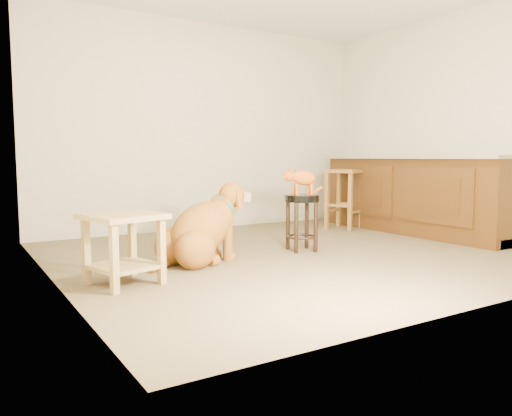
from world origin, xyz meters
TOP-DOWN VIEW (x-y plane):
  - floor at (0.00, 0.00)m, footprint 4.50×4.00m
  - room_shell at (0.00, 0.00)m, footprint 4.54×4.04m
  - cabinet_run at (1.94, 0.30)m, footprint 0.70×2.56m
  - padded_stool at (0.06, 0.08)m, footprint 0.34×0.34m
  - wood_stool at (1.46, 1.04)m, footprint 0.53×0.53m
  - side_table at (-1.82, -0.30)m, footprint 0.61×0.61m
  - golden_retriever at (-1.03, 0.08)m, footprint 1.13×0.67m
  - tabby_kitten at (0.05, 0.08)m, footprint 0.47×0.19m

SIDE VIEW (x-z plane):
  - floor at x=0.00m, z-range -0.01..0.01m
  - golden_retriever at x=-1.03m, z-range -0.09..0.65m
  - side_table at x=-1.82m, z-range 0.08..0.60m
  - padded_stool at x=0.06m, z-range 0.12..0.67m
  - wood_stool at x=1.46m, z-range 0.02..0.78m
  - cabinet_run at x=1.94m, z-range -0.03..0.91m
  - tabby_kitten at x=0.05m, z-range 0.56..0.85m
  - room_shell at x=0.00m, z-range 0.37..2.99m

